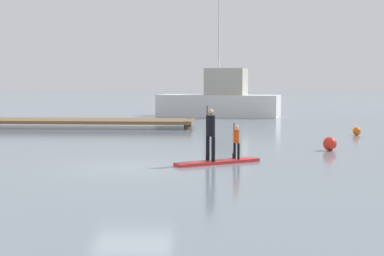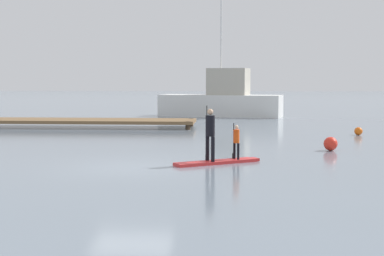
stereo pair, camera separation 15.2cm
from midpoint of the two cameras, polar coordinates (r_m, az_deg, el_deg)
The scene contains 8 objects.
ground_plane at distance 18.05m, azimuth -6.19°, elevation -3.95°, with size 240.00×240.00×0.00m, color slate.
paddleboard_near at distance 18.85m, azimuth 2.38°, elevation -3.40°, with size 2.83×2.02×0.10m.
paddler_adult at distance 18.59m, azimuth 1.61°, elevation -0.31°, with size 0.42×0.47×1.80m.
paddler_child_solo at distance 19.15m, azimuth 4.22°, elevation -1.19°, with size 0.28×0.35×1.20m.
motor_boat_small_navy at distance 42.73m, azimuth 2.71°, elevation 2.84°, with size 9.39×4.48×9.88m.
floating_dock at distance 33.63m, azimuth -10.80°, elevation 0.69°, with size 12.61×2.90×0.46m.
mooring_buoy_near at distance 29.53m, azimuth 15.94°, elevation -0.30°, with size 0.40×0.40×0.40m, color orange.
mooring_buoy_mid at distance 22.84m, azimuth 13.38°, elevation -1.53°, with size 0.54×0.54×0.54m, color red.
Camera 1 is at (3.01, -17.58, 2.75)m, focal length 53.58 mm.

